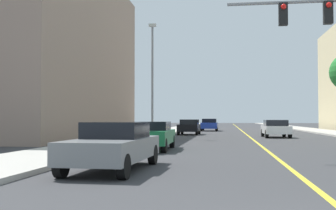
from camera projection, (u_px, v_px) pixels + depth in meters
The scene contains 11 objects.
ground at pixel (243, 132), 45.95m from camera, with size 192.00×192.00×0.00m, color #38383A.
sidewalk_left at pixel (167, 131), 47.17m from camera, with size 3.54×168.00×0.15m, color #B2ADA3.
sidewalk_right at pixel (324, 132), 44.73m from camera, with size 3.54×168.00×0.15m, color #B2ADA3.
lane_marking_center at pixel (243, 132), 45.95m from camera, with size 0.16×144.00×0.01m, color yellow.
building_left_near at pixel (5, 55), 34.11m from camera, with size 16.92×22.40×13.57m, color gray.
street_lamp at pixel (152, 74), 31.10m from camera, with size 0.56×0.28×8.57m.
car_gray at pixel (114, 145), 11.97m from camera, with size 1.97×4.62×1.39m.
car_black at pixel (189, 127), 38.36m from camera, with size 1.92×3.91×1.42m.
car_white at pixel (276, 128), 32.56m from camera, with size 2.03×3.86×1.39m.
car_blue at pixel (210, 124), 49.69m from camera, with size 1.97×4.56×1.48m.
car_green at pixel (153, 135), 19.59m from camera, with size 1.85×4.41×1.35m.
Camera 1 is at (-1.89, -4.75, 1.50)m, focal length 43.87 mm.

